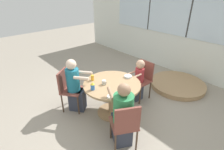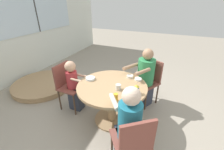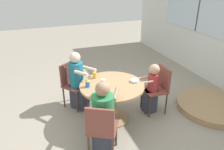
% 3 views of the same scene
% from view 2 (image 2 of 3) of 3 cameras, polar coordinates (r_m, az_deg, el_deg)
% --- Properties ---
extents(ground_plane, '(16.00, 16.00, 0.00)m').
position_cam_2_polar(ground_plane, '(2.77, 0.00, -16.47)').
color(ground_plane, gray).
extents(dining_table, '(1.10, 1.10, 0.70)m').
position_cam_2_polar(dining_table, '(2.44, 0.00, -7.61)').
color(dining_table, tan).
rests_on(dining_table, ground_plane).
extents(chair_for_woman_green_shirt, '(0.56, 0.56, 0.88)m').
position_cam_2_polar(chair_for_woman_green_shirt, '(1.78, 8.03, -23.72)').
color(chair_for_woman_green_shirt, brown).
rests_on(chair_for_woman_green_shirt, ground_plane).
extents(chair_for_man_blue_shirt, '(0.55, 0.55, 0.88)m').
position_cam_2_polar(chair_for_man_blue_shirt, '(3.00, 14.12, -1.11)').
color(chair_for_man_blue_shirt, brown).
rests_on(chair_for_man_blue_shirt, ground_plane).
extents(chair_for_toddler, '(0.41, 0.41, 0.88)m').
position_cam_2_polar(chair_for_toddler, '(2.89, -16.83, -2.68)').
color(chair_for_toddler, brown).
rests_on(chair_for_toddler, ground_plane).
extents(person_woman_green_shirt, '(0.54, 0.50, 1.13)m').
position_cam_2_polar(person_woman_green_shirt, '(1.88, 6.12, -20.18)').
color(person_woman_green_shirt, '#333847').
rests_on(person_woman_green_shirt, ground_plane).
extents(person_man_blue_shirt, '(0.64, 0.55, 1.14)m').
position_cam_2_polar(person_man_blue_shirt, '(2.89, 11.98, -2.34)').
color(person_man_blue_shirt, '#333847').
rests_on(person_man_blue_shirt, ground_plane).
extents(person_toddler, '(0.22, 0.38, 0.97)m').
position_cam_2_polar(person_toddler, '(2.82, -14.31, -4.36)').
color(person_toddler, '#333847').
rests_on(person_toddler, ground_plane).
extents(coffee_mug, '(0.09, 0.08, 0.09)m').
position_cam_2_polar(coffee_mug, '(2.22, 2.42, -4.58)').
color(coffee_mug, beige).
rests_on(coffee_mug, dining_table).
extents(sippy_cup, '(0.08, 0.08, 0.15)m').
position_cam_2_polar(sippy_cup, '(2.14, 9.26, -5.22)').
color(sippy_cup, blue).
rests_on(sippy_cup, dining_table).
extents(juice_glass, '(0.06, 0.06, 0.11)m').
position_cam_2_polar(juice_glass, '(1.98, 1.43, -8.52)').
color(juice_glass, gold).
rests_on(juice_glass, dining_table).
extents(bowl_white_shallow, '(0.11, 0.11, 0.04)m').
position_cam_2_polar(bowl_white_shallow, '(2.57, 6.83, -0.53)').
color(bowl_white_shallow, silver).
rests_on(bowl_white_shallow, dining_table).
extents(bowl_cereal, '(0.12, 0.12, 0.03)m').
position_cam_2_polar(bowl_cereal, '(2.52, 9.93, -1.59)').
color(bowl_cereal, white).
rests_on(bowl_cereal, dining_table).
extents(bowl_fruit, '(0.15, 0.15, 0.04)m').
position_cam_2_polar(bowl_fruit, '(2.52, -8.26, -1.31)').
color(bowl_fruit, silver).
rests_on(bowl_fruit, dining_table).
extents(folded_table_stack, '(1.37, 1.37, 0.12)m').
position_cam_2_polar(folded_table_stack, '(3.99, -24.71, -3.25)').
color(folded_table_stack, tan).
rests_on(folded_table_stack, ground_plane).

